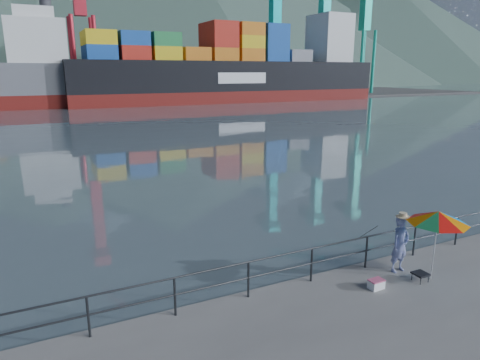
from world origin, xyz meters
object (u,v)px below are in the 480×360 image
cooler_bag (376,285)px  fisherman (400,245)px  container_ship (238,71)px  beach_umbrella (438,217)px

cooler_bag → fisherman: bearing=20.1°
fisherman → cooler_bag: 1.63m
container_ship → cooler_bag: bearing=-113.0°
beach_umbrella → cooler_bag: bearing=171.8°
container_ship → fisherman: bearing=-112.2°
beach_umbrella → container_ship: container_ship is taller
fisherman → beach_umbrella: 1.39m
fisherman → container_ship: (29.13, 71.24, 4.97)m
fisherman → container_ship: 77.13m
cooler_bag → container_ship: size_ratio=0.01×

